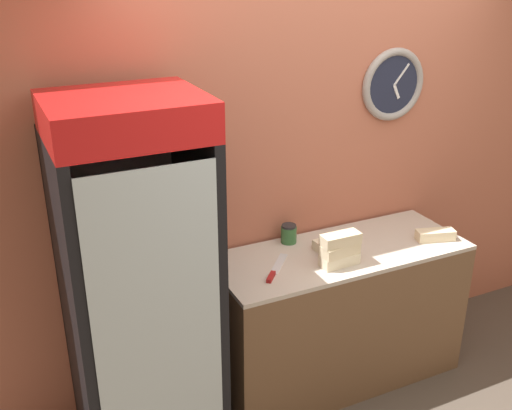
% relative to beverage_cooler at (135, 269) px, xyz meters
% --- Properties ---
extents(wall_back, '(5.20, 0.10, 2.70)m').
position_rel_beverage_cooler_xyz_m(wall_back, '(1.23, 0.35, 0.30)').
color(wall_back, '#B7664C').
rests_on(wall_back, ground_plane).
extents(prep_counter, '(1.53, 0.60, 0.89)m').
position_rel_beverage_cooler_xyz_m(prep_counter, '(1.22, -0.00, -0.61)').
color(prep_counter, brown).
rests_on(prep_counter, ground_plane).
extents(beverage_cooler, '(0.69, 0.69, 1.95)m').
position_rel_beverage_cooler_xyz_m(beverage_cooler, '(0.00, 0.00, 0.00)').
color(beverage_cooler, black).
rests_on(beverage_cooler, ground_plane).
extents(sandwich_stack_bottom, '(0.23, 0.10, 0.06)m').
position_rel_beverage_cooler_xyz_m(sandwich_stack_bottom, '(1.11, -0.15, -0.13)').
color(sandwich_stack_bottom, beige).
rests_on(sandwich_stack_bottom, prep_counter).
extents(sandwich_stack_middle, '(0.23, 0.11, 0.06)m').
position_rel_beverage_cooler_xyz_m(sandwich_stack_middle, '(1.11, -0.15, -0.07)').
color(sandwich_stack_middle, beige).
rests_on(sandwich_stack_middle, sandwich_stack_bottom).
extents(sandwich_stack_top, '(0.22, 0.09, 0.06)m').
position_rel_beverage_cooler_xyz_m(sandwich_stack_top, '(1.11, -0.15, -0.01)').
color(sandwich_stack_top, beige).
rests_on(sandwich_stack_top, sandwich_stack_middle).
extents(sandwich_flat_left, '(0.25, 0.12, 0.06)m').
position_rel_beverage_cooler_xyz_m(sandwich_flat_left, '(1.20, 0.05, -0.14)').
color(sandwich_flat_left, beige).
rests_on(sandwich_flat_left, prep_counter).
extents(sandwich_flat_right, '(0.25, 0.15, 0.06)m').
position_rel_beverage_cooler_xyz_m(sandwich_flat_right, '(1.81, -0.13, -0.13)').
color(sandwich_flat_right, beige).
rests_on(sandwich_flat_right, prep_counter).
extents(chefs_knife, '(0.25, 0.28, 0.02)m').
position_rel_beverage_cooler_xyz_m(chefs_knife, '(0.75, -0.07, -0.16)').
color(chefs_knife, silver).
rests_on(chefs_knife, prep_counter).
extents(condiment_jar, '(0.09, 0.09, 0.11)m').
position_rel_beverage_cooler_xyz_m(condiment_jar, '(0.99, 0.22, -0.11)').
color(condiment_jar, '#336B38').
rests_on(condiment_jar, prep_counter).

